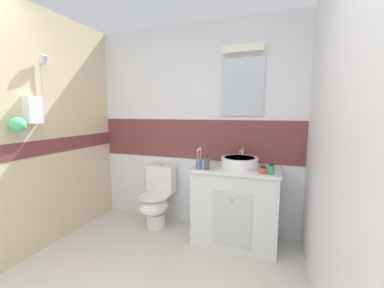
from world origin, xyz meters
The scene contains 11 objects.
ground_plane centered at (0.00, 1.20, -0.02)m, with size 3.20×3.48×0.04m, color beige.
wall_back_tiled centered at (0.01, 2.45, 1.26)m, with size 3.20×0.20×2.50m.
wall_left_shower_alcove centered at (-1.35, 1.20, 1.25)m, with size 0.26×3.48×2.50m.
wall_right_plain centered at (1.35, 1.20, 1.25)m, with size 0.10×3.48×2.50m, color white.
vanity_cabinet centered at (0.59, 2.13, 0.43)m, with size 0.91×0.56×0.85m.
sink_basin centered at (0.62, 2.12, 0.91)m, with size 0.39×0.44×0.18m.
toilet centered at (-0.41, 2.16, 0.36)m, with size 0.37×0.50×0.77m.
toothbrush_cup centered at (0.22, 1.92, 0.91)m, with size 0.06×0.06×0.23m.
soap_dispenser centered at (0.31, 1.92, 0.91)m, with size 0.06×0.06×0.16m.
lotion_bottle_short centered at (0.95, 1.93, 0.90)m, with size 0.06×0.06×0.10m.
hair_gel_jar centered at (0.87, 1.94, 0.88)m, with size 0.08×0.08×0.08m.
Camera 1 is at (0.98, -0.40, 1.44)m, focal length 22.12 mm.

